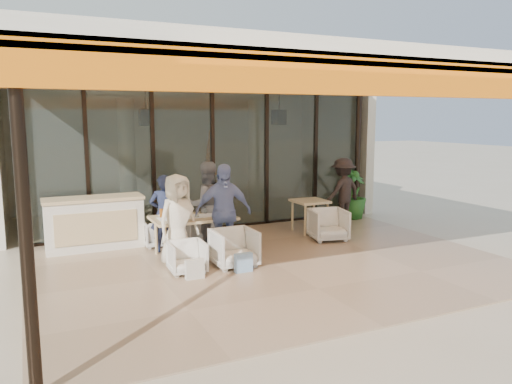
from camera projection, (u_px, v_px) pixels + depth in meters
ground at (272, 264)px, 8.77m from camera, size 70.00×70.00×0.00m
terrace_floor at (272, 264)px, 8.77m from camera, size 8.00×6.00×0.01m
terrace_structure at (281, 74)px, 8.05m from camera, size 8.00×6.00×3.40m
glass_storefront at (213, 160)px, 11.22m from camera, size 8.08×0.10×3.20m
interior_block at (182, 129)px, 13.20m from camera, size 9.05×3.62×3.52m
host_counter at (94, 223)px, 9.62m from camera, size 1.85×0.65×1.04m
dining_table at (193, 220)px, 9.17m from camera, size 1.50×0.90×0.93m
chair_far_left at (158, 232)px, 9.91m from camera, size 0.60×0.57×0.58m
chair_far_right at (199, 226)px, 10.25m from camera, size 0.71×0.67×0.67m
chair_near_left at (187, 256)px, 8.20m from camera, size 0.61×0.57×0.60m
chair_near_right at (234, 246)px, 8.54m from camera, size 0.71×0.66×0.73m
diner_navy at (164, 214)px, 9.39m from camera, size 0.62×0.49×1.50m
diner_grey at (206, 205)px, 9.73m from camera, size 0.84×0.66×1.71m
diner_cream at (178, 220)px, 8.58m from camera, size 0.91×0.76×1.60m
diner_periwinkle at (223, 212)px, 8.92m from camera, size 1.07×0.56×1.74m
tote_bag_cream at (195, 270)px, 7.86m from camera, size 0.30×0.10×0.34m
tote_bag_blue at (243, 263)px, 8.22m from camera, size 0.30×0.10×0.34m
side_table at (310, 205)px, 11.00m from camera, size 0.70×0.70×0.74m
side_chair at (328, 223)px, 10.37m from camera, size 0.84×0.81×0.74m
standing_woman at (343, 191)px, 11.96m from camera, size 1.13×0.80×1.60m
potted_palm at (352, 193)px, 12.54m from camera, size 1.03×1.03×1.31m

